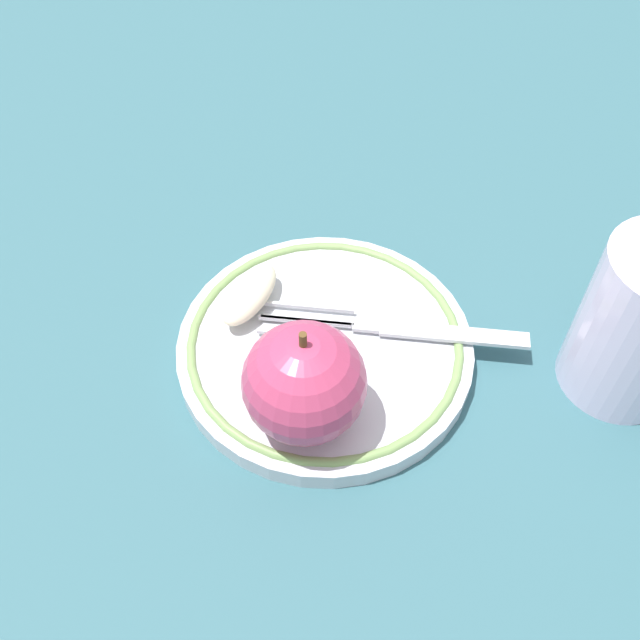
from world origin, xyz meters
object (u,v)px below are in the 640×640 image
Objects in this scene: plate at (320,347)px; fork at (401,329)px; apple_slice_front at (250,294)px; apple_red_whole at (304,383)px.

plate is 1.09× the size of fork.
apple_slice_front is 0.10m from fork.
fork is (0.00, -0.05, 0.01)m from plate.
apple_slice_front is at bearing -6.66° from fork.
plate is 2.42× the size of apple_red_whole.
apple_slice_front reaches higher than fork.
fork is at bearing -46.32° from apple_red_whole.
plate is 3.39× the size of apple_slice_front.
apple_red_whole is (-0.06, 0.01, 0.04)m from plate.
plate is at bearing -11.41° from apple_red_whole.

